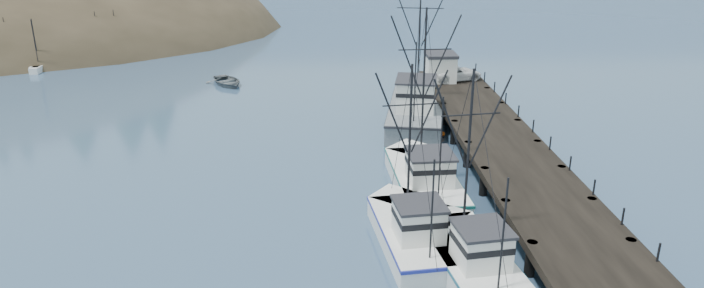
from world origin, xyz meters
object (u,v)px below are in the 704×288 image
work_vessel (416,109)px  pier_shed (440,67)px  pier (503,145)px  trawler_near (468,255)px  trawler_mid (411,231)px  motorboat (227,85)px  trawler_far (423,177)px  pickup_truck (456,73)px

work_vessel → pier_shed: size_ratio=4.92×
pier → trawler_near: (-5.67, -14.20, -0.87)m
trawler_mid → pier: bearing=53.6°
pier_shed → motorboat: pier_shed is taller
trawler_far → pickup_truck: size_ratio=2.40×
trawler_far → motorboat: (-17.42, 28.53, -0.82)m
trawler_near → trawler_far: size_ratio=0.88×
work_vessel → pickup_truck: 8.79m
pier → pier_shed: (-1.50, 17.93, 1.73)m
pier → trawler_far: trawler_far is taller
trawler_mid → pier_shed: size_ratio=3.37×
motorboat → pier_shed: bearing=-45.6°
trawler_far → work_vessel: (1.57, 14.61, 0.41)m
trawler_near → pickup_truck: size_ratio=2.11×
pickup_truck → work_vessel: bearing=126.8°
pier_shed → motorboat: (-22.38, 6.91, -3.42)m
pickup_truck → motorboat: bearing=56.3°
trawler_near → pier_shed: size_ratio=3.46×
pier → trawler_near: bearing=-111.8°
trawler_near → motorboat: size_ratio=2.09×
work_vessel → trawler_mid: bearing=-98.9°
motorboat → pier: bearing=-74.5°
pier → trawler_mid: 14.12m
work_vessel → pier: bearing=-65.9°
trawler_mid → trawler_far: bearing=76.0°
trawler_far → work_vessel: size_ratio=0.80×
trawler_far → pickup_truck: trawler_far is taller
trawler_far → work_vessel: work_vessel is taller
pickup_truck → trawler_far: bearing=145.3°
pier → trawler_far: 7.48m
pickup_truck → pier: bearing=161.8°
motorboat → pickup_truck: bearing=-44.3°
trawler_mid → motorboat: size_ratio=2.03×
trawler_mid → pickup_truck: trawler_mid is taller
trawler_far → motorboat: bearing=121.4°
trawler_near → work_vessel: size_ratio=0.70×
pier → pier_shed: bearing=94.8°
trawler_near → work_vessel: 25.15m
trawler_near → pier: bearing=68.2°
pier_shed → pickup_truck: pier_shed is taller
work_vessel → pier_shed: (3.38, 7.00, 2.19)m
pier_shed → pickup_truck: size_ratio=0.61×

